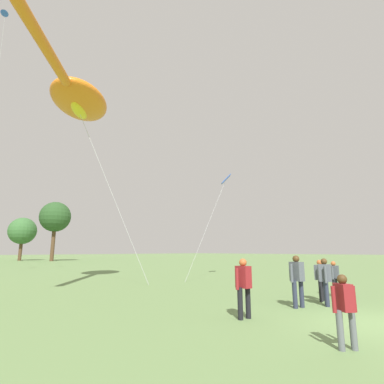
{
  "coord_description": "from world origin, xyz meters",
  "views": [
    {
      "loc": [
        -9.43,
        -2.24,
        1.89
      ],
      "look_at": [
        1.23,
        8.31,
        4.81
      ],
      "focal_mm": 28.17,
      "sensor_mm": 36.0,
      "label": 1
    }
  ],
  "objects": [
    {
      "name": "person_navy_jacket",
      "position": [
        -2.86,
        0.02,
        0.82
      ],
      "size": [
        0.42,
        0.42,
        1.42
      ],
      "rotation": [
        0.0,
        0.0,
        0.92
      ],
      "color": "slate",
      "rests_on": "ground"
    },
    {
      "name": "person_photographer",
      "position": [
        0.65,
        2.69,
        1.0
      ],
      "size": [
        0.6,
        0.49,
        1.72
      ],
      "rotation": [
        0.0,
        0.0,
        1.31
      ],
      "color": "#282D42",
      "rests_on": "ground"
    },
    {
      "name": "tree_shrub_far",
      "position": [
        9.01,
        62.17,
        5.59
      ],
      "size": [
        5.08,
        5.08,
        8.17
      ],
      "color": "#513823",
      "rests_on": "ground"
    },
    {
      "name": "big_show_kite",
      "position": [
        -2.35,
        14.61,
        11.03
      ],
      "size": [
        10.33,
        11.06,
        11.78
      ],
      "rotation": [
        0.0,
        0.0,
        0.86
      ],
      "color": "orange",
      "rests_on": "ground"
    },
    {
      "name": "small_kite_tiny_distant",
      "position": [
        -5.35,
        21.76,
        19.34
      ],
      "size": [
        1.01,
        2.02,
        20.01
      ],
      "rotation": [
        0.0,
        0.0,
        2.56
      ],
      "color": "blue",
      "rests_on": "ground"
    },
    {
      "name": "person_dark_jacket",
      "position": [
        1.68,
        2.15,
        0.94
      ],
      "size": [
        0.54,
        0.48,
        1.62
      ],
      "rotation": [
        0.0,
        0.0,
        2.02
      ],
      "color": "#282D42",
      "rests_on": "ground"
    },
    {
      "name": "person_brown_coat",
      "position": [
        -2.03,
        3.01,
        0.96
      ],
      "size": [
        0.59,
        0.46,
        1.66
      ],
      "rotation": [
        0.0,
        0.0,
        1.42
      ],
      "color": "black",
      "rests_on": "ground"
    },
    {
      "name": "tree_broad_distant",
      "position": [
        12.37,
        55.37,
        8.01
      ],
      "size": [
        5.56,
        5.56,
        10.87
      ],
      "color": "#513823",
      "rests_on": "ground"
    },
    {
      "name": "small_kite_triangle_green",
      "position": [
        7.98,
        11.51,
        6.98
      ],
      "size": [
        4.9,
        1.17,
        7.57
      ],
      "rotation": [
        0.0,
        0.0,
        2.23
      ],
      "color": "blue",
      "rests_on": "ground"
    },
    {
      "name": "person_tall_center",
      "position": [
        4.23,
        2.77,
        0.83
      ],
      "size": [
        0.52,
        0.38,
        1.44
      ],
      "rotation": [
        0.0,
        0.0,
        1.65
      ],
      "color": "black",
      "rests_on": "ground"
    },
    {
      "name": "person_short_left",
      "position": [
        2.58,
        2.68,
        0.89
      ],
      "size": [
        0.55,
        0.42,
        1.54
      ],
      "rotation": [
        0.0,
        0.0,
        1.74
      ],
      "color": "black",
      "rests_on": "ground"
    }
  ]
}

